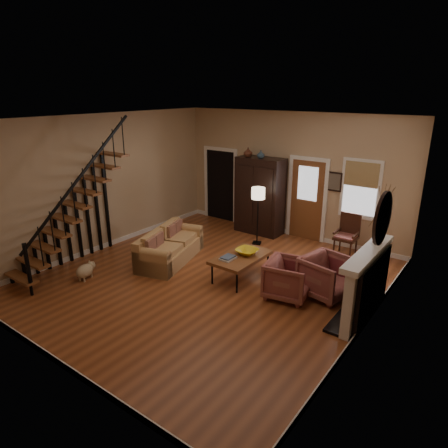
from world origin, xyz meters
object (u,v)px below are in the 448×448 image
Objects in this scene: armchair_left at (288,279)px; side_chair at (346,236)px; sofa at (170,246)px; floor_lamp at (258,216)px; coffee_table at (241,267)px; armoire at (260,196)px; armchair_right at (327,277)px.

side_chair reaches higher than armchair_left.
floor_lamp is (1.05, 2.13, 0.38)m from sofa.
sofa is 1.85m from coffee_table.
coffee_table is 1.20m from armchair_left.
sofa is at bearing -173.12° from coffee_table.
armchair_left reaches higher than sofa.
coffee_table is (1.21, -2.70, -0.79)m from armoire.
coffee_table is 1.81m from armchair_right.
armoire is 3.07m from sofa.
floor_lamp reaches higher than coffee_table.
coffee_table is 1.61× the size of armchair_left.
armoire reaches higher than armchair_left.
armchair_right is 0.87× the size of side_chair.
armchair_right reaches higher than sofa.
armchair_right is (1.76, 0.35, 0.15)m from coffee_table.
coffee_table is 2.85m from side_chair.
side_chair is (2.12, 0.59, -0.24)m from floor_lamp.
armoire is 2.36× the size of armchair_right.
armchair_left is 0.81× the size of side_chair.
coffee_table is at bearing 73.06° from armchair_left.
side_chair is (-0.42, 2.15, 0.11)m from armchair_right.
armchair_right is (2.97, -2.35, -0.65)m from armoire.
side_chair reaches higher than armchair_right.
floor_lamp is at bearing 70.21° from armchair_right.
floor_lamp is 2.22m from side_chair.
side_chair is at bearing -14.26° from armchair_left.
armoire is at bearing 63.31° from armchair_right.
floor_lamp reaches higher than sofa.
armoire is 2.61m from side_chair.
armoire is at bearing 175.52° from side_chair.
armchair_right reaches higher than coffee_table.
side_chair is at bearing 15.65° from floor_lamp.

